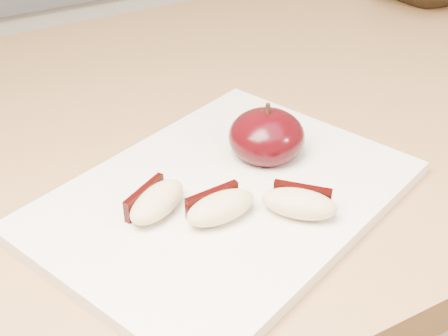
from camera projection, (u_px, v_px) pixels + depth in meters
back_cabinet at (79, 142)px, 1.42m from camera, size 2.40×0.62×0.94m
cutting_board at (224, 198)px, 0.53m from camera, size 0.37×0.32×0.01m
apple_half at (267, 137)px, 0.57m from camera, size 0.08×0.08×0.06m
apple_wedge_a at (156, 201)px, 0.50m from camera, size 0.07×0.06×0.02m
apple_wedge_b at (220, 207)px, 0.49m from camera, size 0.06×0.03×0.02m
apple_wedge_c at (300, 203)px, 0.50m from camera, size 0.06×0.06×0.02m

